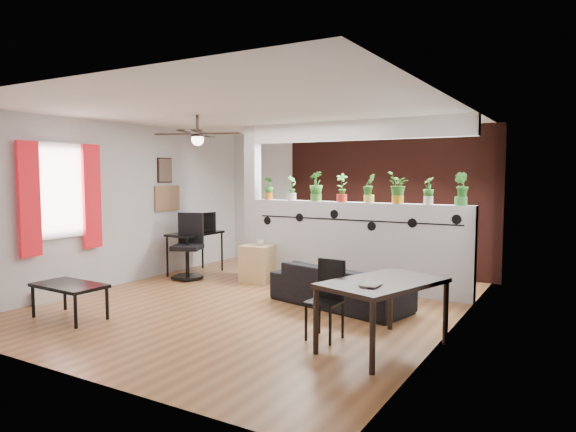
{
  "coord_description": "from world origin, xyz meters",
  "views": [
    {
      "loc": [
        3.9,
        -5.84,
        1.79
      ],
      "look_at": [
        0.13,
        0.6,
        1.17
      ],
      "focal_mm": 32.0,
      "sensor_mm": 36.0,
      "label": 1
    }
  ],
  "objects_px": {
    "potted_plant_6": "(429,190)",
    "coffee_table": "(69,288)",
    "folding_chair": "(328,292)",
    "ceiling_fan": "(198,136)",
    "potted_plant_1": "(292,187)",
    "potted_plant_3": "(342,187)",
    "potted_plant_2": "(316,185)",
    "sofa": "(340,286)",
    "cup": "(260,242)",
    "computer_desk": "(195,236)",
    "potted_plant_0": "(269,188)",
    "potted_plant_4": "(369,187)",
    "potted_plant_7": "(461,188)",
    "dining_table": "(383,288)",
    "potted_plant_5": "(398,187)",
    "office_chair": "(189,251)",
    "cube_shelf": "(257,263)"
  },
  "relations": [
    {
      "from": "potted_plant_2",
      "to": "potted_plant_7",
      "type": "xyz_separation_m",
      "value": [
        2.26,
        0.0,
        -0.01
      ]
    },
    {
      "from": "ceiling_fan",
      "to": "potted_plant_6",
      "type": "height_order",
      "value": "ceiling_fan"
    },
    {
      "from": "potted_plant_1",
      "to": "office_chair",
      "type": "height_order",
      "value": "potted_plant_1"
    },
    {
      "from": "ceiling_fan",
      "to": "coffee_table",
      "type": "xyz_separation_m",
      "value": [
        -0.78,
        -1.54,
        -1.93
      ]
    },
    {
      "from": "potted_plant_5",
      "to": "folding_chair",
      "type": "xyz_separation_m",
      "value": [
        0.03,
        -2.39,
        -1.09
      ]
    },
    {
      "from": "potted_plant_4",
      "to": "potted_plant_5",
      "type": "bearing_deg",
      "value": 0.0
    },
    {
      "from": "potted_plant_6",
      "to": "coffee_table",
      "type": "distance_m",
      "value": 4.98
    },
    {
      "from": "potted_plant_7",
      "to": "coffee_table",
      "type": "relative_size",
      "value": 0.49
    },
    {
      "from": "cup",
      "to": "computer_desk",
      "type": "height_order",
      "value": "computer_desk"
    },
    {
      "from": "cup",
      "to": "potted_plant_3",
      "type": "bearing_deg",
      "value": 14.5
    },
    {
      "from": "cup",
      "to": "coffee_table",
      "type": "xyz_separation_m",
      "value": [
        -0.84,
        -3.0,
        -0.27
      ]
    },
    {
      "from": "folding_chair",
      "to": "coffee_table",
      "type": "relative_size",
      "value": 0.9
    },
    {
      "from": "ceiling_fan",
      "to": "office_chair",
      "type": "relative_size",
      "value": 1.09
    },
    {
      "from": "potted_plant_4",
      "to": "potted_plant_1",
      "type": "bearing_deg",
      "value": 180.0
    },
    {
      "from": "dining_table",
      "to": "coffee_table",
      "type": "relative_size",
      "value": 1.55
    },
    {
      "from": "cup",
      "to": "computer_desk",
      "type": "xyz_separation_m",
      "value": [
        -1.38,
        0.0,
        0.01
      ]
    },
    {
      "from": "potted_plant_5",
      "to": "office_chair",
      "type": "distance_m",
      "value": 3.66
    },
    {
      "from": "cup",
      "to": "computer_desk",
      "type": "bearing_deg",
      "value": 180.0
    },
    {
      "from": "potted_plant_2",
      "to": "potted_plant_4",
      "type": "bearing_deg",
      "value": 0.0
    },
    {
      "from": "computer_desk",
      "to": "office_chair",
      "type": "height_order",
      "value": "office_chair"
    },
    {
      "from": "potted_plant_7",
      "to": "dining_table",
      "type": "relative_size",
      "value": 0.31
    },
    {
      "from": "potted_plant_4",
      "to": "dining_table",
      "type": "distance_m",
      "value": 2.85
    },
    {
      "from": "potted_plant_1",
      "to": "potted_plant_7",
      "type": "height_order",
      "value": "potted_plant_7"
    },
    {
      "from": "potted_plant_2",
      "to": "sofa",
      "type": "relative_size",
      "value": 0.26
    },
    {
      "from": "potted_plant_0",
      "to": "potted_plant_2",
      "type": "bearing_deg",
      "value": 0.0
    },
    {
      "from": "office_chair",
      "to": "coffee_table",
      "type": "relative_size",
      "value": 1.16
    },
    {
      "from": "cup",
      "to": "dining_table",
      "type": "xyz_separation_m",
      "value": [
        2.88,
        -2.1,
        -0.03
      ]
    },
    {
      "from": "sofa",
      "to": "potted_plant_6",
      "type": "bearing_deg",
      "value": -115.04
    },
    {
      "from": "potted_plant_6",
      "to": "potted_plant_7",
      "type": "relative_size",
      "value": 0.83
    },
    {
      "from": "potted_plant_1",
      "to": "potted_plant_3",
      "type": "bearing_deg",
      "value": 0.0
    },
    {
      "from": "potted_plant_6",
      "to": "folding_chair",
      "type": "distance_m",
      "value": 2.64
    },
    {
      "from": "ceiling_fan",
      "to": "cup",
      "type": "height_order",
      "value": "ceiling_fan"
    },
    {
      "from": "potted_plant_3",
      "to": "cube_shelf",
      "type": "height_order",
      "value": "potted_plant_3"
    },
    {
      "from": "potted_plant_3",
      "to": "coffee_table",
      "type": "xyz_separation_m",
      "value": [
        -2.15,
        -3.34,
        -1.2
      ]
    },
    {
      "from": "folding_chair",
      "to": "coffee_table",
      "type": "height_order",
      "value": "folding_chair"
    },
    {
      "from": "potted_plant_1",
      "to": "folding_chair",
      "type": "relative_size",
      "value": 0.48
    },
    {
      "from": "potted_plant_7",
      "to": "ceiling_fan",
      "type": "bearing_deg",
      "value": -150.49
    },
    {
      "from": "potted_plant_6",
      "to": "potted_plant_7",
      "type": "height_order",
      "value": "potted_plant_7"
    },
    {
      "from": "potted_plant_0",
      "to": "potted_plant_2",
      "type": "height_order",
      "value": "potted_plant_2"
    },
    {
      "from": "potted_plant_6",
      "to": "folding_chair",
      "type": "bearing_deg",
      "value": -100.11
    },
    {
      "from": "ceiling_fan",
      "to": "dining_table",
      "type": "relative_size",
      "value": 0.81
    },
    {
      "from": "sofa",
      "to": "coffee_table",
      "type": "distance_m",
      "value": 3.45
    },
    {
      "from": "potted_plant_0",
      "to": "dining_table",
      "type": "bearing_deg",
      "value": -39.85
    },
    {
      "from": "potted_plant_5",
      "to": "office_chair",
      "type": "xyz_separation_m",
      "value": [
        -3.41,
        -0.74,
        -1.11
      ]
    },
    {
      "from": "potted_plant_7",
      "to": "potted_plant_0",
      "type": "bearing_deg",
      "value": 180.0
    },
    {
      "from": "ceiling_fan",
      "to": "potted_plant_7",
      "type": "xyz_separation_m",
      "value": [
        3.18,
        1.8,
        -0.72
      ]
    },
    {
      "from": "potted_plant_0",
      "to": "coffee_table",
      "type": "xyz_separation_m",
      "value": [
        -0.8,
        -3.34,
        -1.17
      ]
    },
    {
      "from": "potted_plant_6",
      "to": "sofa",
      "type": "bearing_deg",
      "value": -128.3
    },
    {
      "from": "sofa",
      "to": "potted_plant_0",
      "type": "bearing_deg",
      "value": -17.8
    },
    {
      "from": "cup",
      "to": "computer_desk",
      "type": "distance_m",
      "value": 1.38
    }
  ]
}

